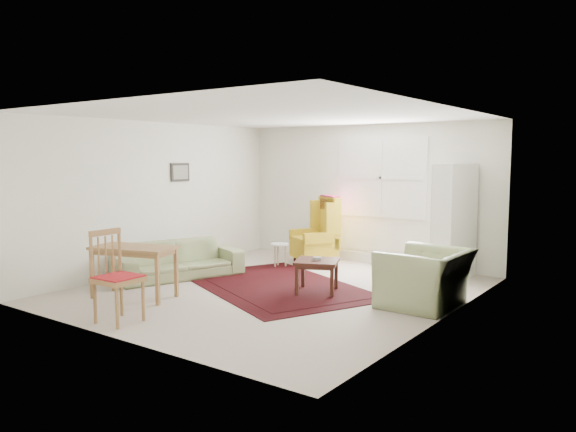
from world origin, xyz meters
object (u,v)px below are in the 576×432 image
Objects in this scene: stool at (279,255)px; wingback_chair at (314,229)px; coffee_table at (317,276)px; cabinet at (454,221)px; desk at (134,272)px; sofa at (178,253)px; desk_chair at (119,277)px; armchair at (425,272)px.

wingback_chair is at bearing 65.26° from stool.
coffee_table is 1.98m from stool.
cabinet reaches higher than desk.
desk is at bearing -138.05° from coffee_table.
cabinet is 4.95m from desk.
desk is at bearing -114.47° from cabinet.
sofa reaches higher than desk.
cabinet is (1.19, 2.16, 0.67)m from coffee_table.
desk_chair reaches higher than coffee_table.
cabinet is (2.47, 0.31, 0.29)m from wingback_chair.
wingback_chair is 1.14× the size of desk_chair.
armchair is 3.23m from wingback_chair.
wingback_chair is at bearing 80.34° from desk.
stool is 0.39× the size of desk_chair.
cabinet reaches higher than coffee_table.
coffee_table is 2.52m from desk.
sofa is at bearing -83.10° from wingback_chair.
coffee_table is 0.52× the size of desk.
cabinet is 1.68× the size of desk_chair.
desk is (-0.31, -2.90, 0.15)m from stool.
coffee_table is at bearing -58.52° from sofa.
wingback_chair is 0.81m from stool.
cabinet is 1.62× the size of desk.
wingback_chair is at bearing 124.43° from coffee_table.
cabinet is (3.53, 2.61, 0.50)m from sofa.
wingback_chair reaches higher than stool.
wingback_chair reaches higher than coffee_table.
sofa is at bearing -129.46° from cabinet.
wingback_chair is 3.60m from desk.
coffee_table is at bearing -80.86° from armchair.
desk_chair is (-2.29, -4.70, -0.37)m from cabinet.
coffee_table is 2.56m from cabinet.
desk is at bearing -138.90° from sofa.
stool is 3.00m from cabinet.
cabinet is at bearing 51.41° from desk.
stool is 2.92m from desk.
desk_chair is (0.18, -4.39, -0.08)m from wingback_chair.
desk_chair reaches higher than sofa.
stool is 3.80m from desk_chair.
coffee_table reaches higher than stool.
wingback_chair is at bearing 0.04° from desk_chair.
sofa is 1.33m from desk.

